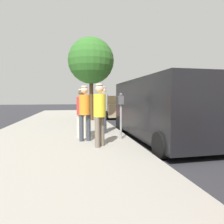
{
  "coord_description": "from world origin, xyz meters",
  "views": [
    {
      "loc": [
        2.86,
        5.8,
        1.51
      ],
      "look_at": [
        1.65,
        -0.37,
        1.05
      ],
      "focal_mm": 31.1,
      "sensor_mm": 36.0,
      "label": 1
    }
  ],
  "objects_px": {
    "pedestrian_in_orange": "(85,109)",
    "street_tree": "(91,61)",
    "parked_sedan_behind": "(114,108)",
    "parked_van": "(160,108)",
    "fire_hydrant": "(99,114)",
    "pedestrian_in_yellow": "(100,111)",
    "pedestrian_in_white": "(103,106)",
    "parking_meter_near": "(121,108)",
    "pedestrian_in_red": "(82,110)"
  },
  "relations": [
    {
      "from": "pedestrian_in_yellow",
      "to": "pedestrian_in_orange",
      "type": "bearing_deg",
      "value": -65.51
    },
    {
      "from": "pedestrian_in_white",
      "to": "pedestrian_in_orange",
      "type": "relative_size",
      "value": 1.03
    },
    {
      "from": "pedestrian_in_orange",
      "to": "parked_van",
      "type": "bearing_deg",
      "value": -172.16
    },
    {
      "from": "pedestrian_in_yellow",
      "to": "parked_van",
      "type": "xyz_separation_m",
      "value": [
        -2.32,
        -1.17,
        0.0
      ]
    },
    {
      "from": "pedestrian_in_orange",
      "to": "parked_van",
      "type": "xyz_separation_m",
      "value": [
        -2.68,
        -0.37,
        0.01
      ]
    },
    {
      "from": "pedestrian_in_white",
      "to": "parking_meter_near",
      "type": "bearing_deg",
      "value": 108.03
    },
    {
      "from": "pedestrian_in_yellow",
      "to": "street_tree",
      "type": "relative_size",
      "value": 0.35
    },
    {
      "from": "parking_meter_near",
      "to": "parked_sedan_behind",
      "type": "relative_size",
      "value": 0.34
    },
    {
      "from": "pedestrian_in_orange",
      "to": "parked_sedan_behind",
      "type": "xyz_separation_m",
      "value": [
        -2.77,
        -8.73,
        -0.4
      ]
    },
    {
      "from": "street_tree",
      "to": "parked_van",
      "type": "bearing_deg",
      "value": 110.29
    },
    {
      "from": "pedestrian_in_yellow",
      "to": "fire_hydrant",
      "type": "bearing_deg",
      "value": -97.21
    },
    {
      "from": "pedestrian_in_red",
      "to": "fire_hydrant",
      "type": "xyz_separation_m",
      "value": [
        -1.16,
        -4.27,
        -0.53
      ]
    },
    {
      "from": "parked_van",
      "to": "street_tree",
      "type": "distance_m",
      "value": 6.24
    },
    {
      "from": "pedestrian_in_yellow",
      "to": "parked_sedan_behind",
      "type": "bearing_deg",
      "value": -104.16
    },
    {
      "from": "parked_sedan_behind",
      "to": "pedestrian_in_white",
      "type": "bearing_deg",
      "value": 75.04
    },
    {
      "from": "parking_meter_near",
      "to": "pedestrian_in_red",
      "type": "distance_m",
      "value": 1.37
    },
    {
      "from": "pedestrian_in_white",
      "to": "pedestrian_in_yellow",
      "type": "distance_m",
      "value": 2.14
    },
    {
      "from": "street_tree",
      "to": "fire_hydrant",
      "type": "relative_size",
      "value": 5.75
    },
    {
      "from": "parking_meter_near",
      "to": "pedestrian_in_orange",
      "type": "relative_size",
      "value": 0.88
    },
    {
      "from": "parked_van",
      "to": "fire_hydrant",
      "type": "relative_size",
      "value": 6.08
    },
    {
      "from": "parked_sedan_behind",
      "to": "fire_hydrant",
      "type": "xyz_separation_m",
      "value": [
        1.69,
        3.85,
        -0.18
      ]
    },
    {
      "from": "pedestrian_in_orange",
      "to": "street_tree",
      "type": "distance_m",
      "value": 6.3
    },
    {
      "from": "pedestrian_in_white",
      "to": "pedestrian_in_yellow",
      "type": "relative_size",
      "value": 1.02
    },
    {
      "from": "pedestrian_in_yellow",
      "to": "parked_van",
      "type": "relative_size",
      "value": 0.33
    },
    {
      "from": "pedestrian_in_yellow",
      "to": "parked_van",
      "type": "distance_m",
      "value": 2.6
    },
    {
      "from": "pedestrian_in_orange",
      "to": "parked_sedan_behind",
      "type": "bearing_deg",
      "value": -107.6
    },
    {
      "from": "pedestrian_in_red",
      "to": "fire_hydrant",
      "type": "bearing_deg",
      "value": -105.16
    },
    {
      "from": "pedestrian_in_yellow",
      "to": "fire_hydrant",
      "type": "distance_m",
      "value": 5.76
    },
    {
      "from": "parked_sedan_behind",
      "to": "parked_van",
      "type": "bearing_deg",
      "value": 89.41
    },
    {
      "from": "parked_van",
      "to": "street_tree",
      "type": "height_order",
      "value": "street_tree"
    },
    {
      "from": "street_tree",
      "to": "parked_sedan_behind",
      "type": "bearing_deg",
      "value": -124.29
    },
    {
      "from": "parking_meter_near",
      "to": "pedestrian_in_orange",
      "type": "height_order",
      "value": "pedestrian_in_orange"
    },
    {
      "from": "pedestrian_in_orange",
      "to": "fire_hydrant",
      "type": "distance_m",
      "value": 5.04
    },
    {
      "from": "pedestrian_in_orange",
      "to": "parked_van",
      "type": "height_order",
      "value": "parked_van"
    },
    {
      "from": "pedestrian_in_red",
      "to": "parked_van",
      "type": "relative_size",
      "value": 0.32
    },
    {
      "from": "pedestrian_in_orange",
      "to": "street_tree",
      "type": "xyz_separation_m",
      "value": [
        -0.71,
        -5.71,
        2.56
      ]
    },
    {
      "from": "pedestrian_in_red",
      "to": "parked_sedan_behind",
      "type": "bearing_deg",
      "value": -109.31
    },
    {
      "from": "pedestrian_in_yellow",
      "to": "street_tree",
      "type": "bearing_deg",
      "value": -93.03
    },
    {
      "from": "pedestrian_in_orange",
      "to": "parking_meter_near",
      "type": "bearing_deg",
      "value": -176.68
    },
    {
      "from": "street_tree",
      "to": "pedestrian_in_orange",
      "type": "bearing_deg",
      "value": 82.93
    },
    {
      "from": "parking_meter_near",
      "to": "fire_hydrant",
      "type": "height_order",
      "value": "parking_meter_near"
    },
    {
      "from": "pedestrian_in_orange",
      "to": "street_tree",
      "type": "height_order",
      "value": "street_tree"
    },
    {
      "from": "pedestrian_in_red",
      "to": "pedestrian_in_orange",
      "type": "bearing_deg",
      "value": 96.73
    },
    {
      "from": "pedestrian_in_yellow",
      "to": "pedestrian_in_red",
      "type": "height_order",
      "value": "pedestrian_in_yellow"
    },
    {
      "from": "pedestrian_in_yellow",
      "to": "parked_van",
      "type": "height_order",
      "value": "parked_van"
    },
    {
      "from": "pedestrian_in_white",
      "to": "parked_van",
      "type": "height_order",
      "value": "parked_van"
    },
    {
      "from": "pedestrian_in_red",
      "to": "pedestrian_in_orange",
      "type": "relative_size",
      "value": 0.96
    },
    {
      "from": "parking_meter_near",
      "to": "parked_van",
      "type": "height_order",
      "value": "parked_van"
    },
    {
      "from": "parking_meter_near",
      "to": "parked_van",
      "type": "relative_size",
      "value": 0.29
    },
    {
      "from": "parking_meter_near",
      "to": "pedestrian_in_yellow",
      "type": "xyz_separation_m",
      "value": [
        0.82,
        0.87,
        -0.03
      ]
    }
  ]
}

